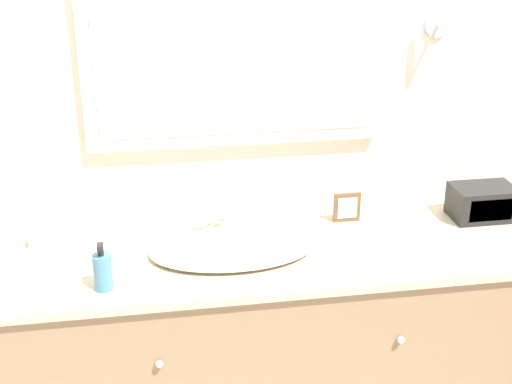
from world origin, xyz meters
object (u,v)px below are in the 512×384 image
sink_basin (232,247)px  appliance_box (482,202)px  soap_bottle (103,271)px  picture_frame (347,207)px

sink_basin → appliance_box: (0.93, 0.12, 0.04)m
soap_bottle → appliance_box: bearing=12.1°
soap_bottle → appliance_box: soap_bottle is taller
appliance_box → picture_frame: (-0.49, 0.05, -0.01)m
appliance_box → picture_frame: 0.50m
sink_basin → appliance_box: size_ratio=2.43×
sink_basin → soap_bottle: size_ratio=3.47×
picture_frame → soap_bottle: bearing=-158.4°
sink_basin → appliance_box: sink_basin is taller
appliance_box → picture_frame: bearing=174.3°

